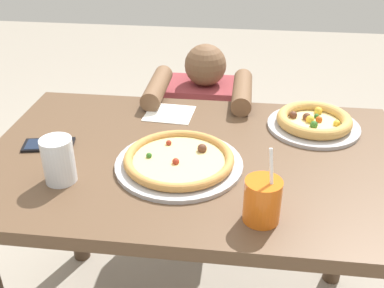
{
  "coord_description": "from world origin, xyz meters",
  "views": [
    {
      "loc": [
        0.13,
        -1.15,
        1.45
      ],
      "look_at": [
        -0.01,
        0.01,
        0.78
      ],
      "focal_mm": 43.15,
      "sensor_mm": 36.0,
      "label": 1
    }
  ],
  "objects": [
    {
      "name": "dining_table",
      "position": [
        0.0,
        0.0,
        0.63
      ],
      "size": [
        1.24,
        0.78,
        0.75
      ],
      "color": "brown",
      "rests_on": "ground"
    },
    {
      "name": "drink_cup_colored",
      "position": [
        0.19,
        -0.27,
        0.8
      ],
      "size": [
        0.09,
        0.09,
        0.19
      ],
      "color": "orange",
      "rests_on": "dining_table"
    },
    {
      "name": "pizza_far",
      "position": [
        0.36,
        0.22,
        0.77
      ],
      "size": [
        0.3,
        0.3,
        0.05
      ],
      "color": "#B7B7BC",
      "rests_on": "dining_table"
    },
    {
      "name": "water_cup_clear",
      "position": [
        -0.34,
        -0.17,
        0.81
      ],
      "size": [
        0.08,
        0.08,
        0.12
      ],
      "color": "silver",
      "rests_on": "dining_table"
    },
    {
      "name": "pizza_near",
      "position": [
        -0.04,
        -0.06,
        0.77
      ],
      "size": [
        0.36,
        0.36,
        0.04
      ],
      "color": "#B7B7BC",
      "rests_on": "dining_table"
    },
    {
      "name": "diner_seated",
      "position": [
        -0.03,
        0.63,
        0.41
      ],
      "size": [
        0.38,
        0.51,
        0.88
      ],
      "color": "#333847",
      "rests_on": "ground"
    },
    {
      "name": "cell_phone",
      "position": [
        -0.45,
        -0.0,
        0.75
      ],
      "size": [
        0.16,
        0.1,
        0.01
      ],
      "color": "black",
      "rests_on": "dining_table"
    },
    {
      "name": "paper_napkin",
      "position": [
        -0.12,
        0.26,
        0.75
      ],
      "size": [
        0.17,
        0.16,
        0.0
      ],
      "primitive_type": "cube",
      "rotation": [
        0.0,
        0.0,
        -0.07
      ],
      "color": "white",
      "rests_on": "dining_table"
    }
  ]
}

